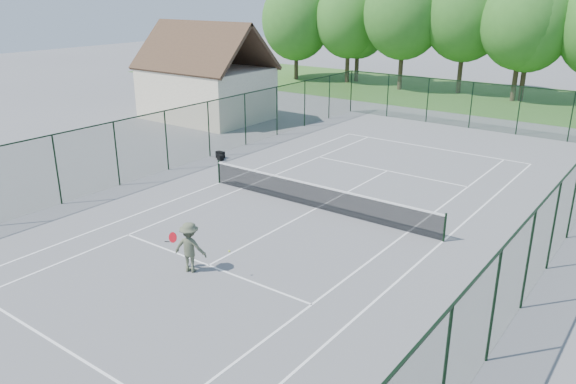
# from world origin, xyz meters

# --- Properties ---
(ground) EXTENTS (140.00, 140.00, 0.00)m
(ground) POSITION_xyz_m (0.00, 0.00, 0.00)
(ground) COLOR slate
(ground) RESTS_ON ground
(grass_far) EXTENTS (80.00, 16.00, 0.01)m
(grass_far) POSITION_xyz_m (0.00, 30.00, 0.01)
(grass_far) COLOR #3F7129
(grass_far) RESTS_ON ground
(court_lines) EXTENTS (11.05, 23.85, 0.01)m
(court_lines) POSITION_xyz_m (0.00, 0.00, 0.00)
(court_lines) COLOR white
(court_lines) RESTS_ON ground
(tennis_net) EXTENTS (11.08, 0.08, 1.10)m
(tennis_net) POSITION_xyz_m (0.00, 0.00, 0.58)
(tennis_net) COLOR black
(tennis_net) RESTS_ON ground
(fence_enclosure) EXTENTS (18.05, 36.05, 3.02)m
(fence_enclosure) POSITION_xyz_m (0.00, 0.00, 1.56)
(fence_enclosure) COLOR #1C3924
(fence_enclosure) RESTS_ON ground
(utility_building) EXTENTS (8.60, 6.27, 6.63)m
(utility_building) POSITION_xyz_m (-16.00, 10.00, 3.12)
(utility_building) COLOR #F4E7C4
(utility_building) RESTS_ON ground
(tree_line_far) EXTENTS (39.40, 6.40, 9.70)m
(tree_line_far) POSITION_xyz_m (0.00, 30.00, 5.99)
(tree_line_far) COLOR #443323
(tree_line_far) RESTS_ON ground
(sports_bag_a) EXTENTS (0.47, 0.29, 0.37)m
(sports_bag_a) POSITION_xyz_m (-8.31, 3.08, 0.18)
(sports_bag_a) COLOR black
(sports_bag_a) RESTS_ON ground
(sports_bag_b) EXTENTS (0.43, 0.34, 0.29)m
(sports_bag_b) POSITION_xyz_m (-8.04, 2.79, 0.15)
(sports_bag_b) COLOR black
(sports_bag_b) RESTS_ON ground
(tennis_player) EXTENTS (2.24, 0.95, 1.68)m
(tennis_player) POSITION_xyz_m (-0.19, -7.00, 0.84)
(tennis_player) COLOR #535A42
(tennis_player) RESTS_ON ground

